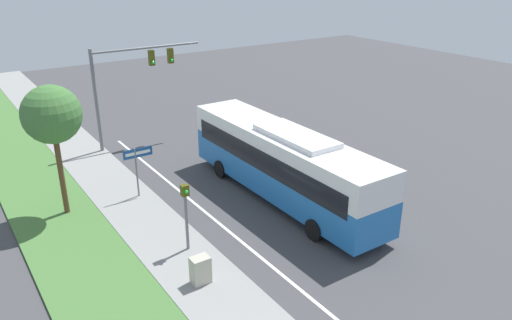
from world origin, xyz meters
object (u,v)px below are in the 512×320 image
signal_gantry (130,75)px  pedestrian_signal (186,207)px  street_sign (137,162)px  bus (283,160)px  utility_cabinet (200,270)px

signal_gantry → pedestrian_signal: signal_gantry is taller
pedestrian_signal → street_sign: 5.54m
bus → street_sign: bus is taller
pedestrian_signal → utility_cabinet: (-0.62, -2.21, -1.35)m
bus → signal_gantry: 11.53m
bus → utility_cabinet: bus is taller
signal_gantry → utility_cabinet: bearing=-103.0°
signal_gantry → utility_cabinet: 15.55m
bus → pedestrian_signal: bus is taller
bus → street_sign: 6.84m
pedestrian_signal → street_sign: size_ratio=1.12×
pedestrian_signal → utility_cabinet: 2.67m
signal_gantry → street_sign: 7.83m
street_sign → utility_cabinet: 7.89m
bus → street_sign: size_ratio=4.75×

